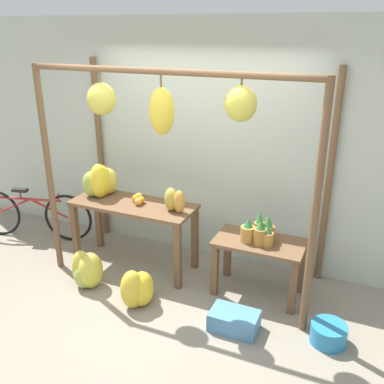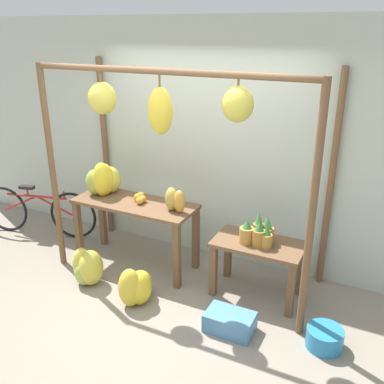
% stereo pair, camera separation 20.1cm
% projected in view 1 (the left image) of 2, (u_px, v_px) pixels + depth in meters
% --- Properties ---
extents(ground_plane, '(20.00, 20.00, 0.00)m').
position_uv_depth(ground_plane, '(150.00, 314.00, 4.27)').
color(ground_plane, gray).
extents(shop_wall_back, '(8.00, 0.08, 2.80)m').
position_uv_depth(shop_wall_back, '(205.00, 144.00, 4.98)').
color(shop_wall_back, '#B7C1B2').
rests_on(shop_wall_back, ground_plane).
extents(stall_awning, '(2.93, 1.13, 2.34)m').
position_uv_depth(stall_awning, '(172.00, 132.00, 4.12)').
color(stall_awning, brown).
rests_on(stall_awning, ground_plane).
extents(display_table_main, '(1.44, 0.56, 0.80)m').
position_uv_depth(display_table_main, '(134.00, 215.00, 4.91)').
color(display_table_main, brown).
rests_on(display_table_main, ground_plane).
extents(display_table_side, '(0.92, 0.51, 0.62)m').
position_uv_depth(display_table_side, '(259.00, 253.00, 4.44)').
color(display_table_side, brown).
rests_on(display_table_side, ground_plane).
extents(banana_pile_on_table, '(0.42, 0.43, 0.41)m').
position_uv_depth(banana_pile_on_table, '(100.00, 181.00, 4.99)').
color(banana_pile_on_table, yellow).
rests_on(banana_pile_on_table, display_table_main).
extents(orange_pile, '(0.16, 0.23, 0.09)m').
position_uv_depth(orange_pile, '(138.00, 199.00, 4.86)').
color(orange_pile, orange).
rests_on(orange_pile, display_table_main).
extents(pineapple_cluster, '(0.34, 0.25, 0.34)m').
position_uv_depth(pineapple_cluster, '(260.00, 232.00, 4.32)').
color(pineapple_cluster, olive).
rests_on(pineapple_cluster, display_table_side).
extents(banana_pile_ground_left, '(0.39, 0.33, 0.43)m').
position_uv_depth(banana_pile_ground_left, '(86.00, 271.00, 4.66)').
color(banana_pile_ground_left, gold).
rests_on(banana_pile_ground_left, ground_plane).
extents(banana_pile_ground_right, '(0.38, 0.51, 0.42)m').
position_uv_depth(banana_pile_ground_right, '(138.00, 288.00, 4.36)').
color(banana_pile_ground_right, yellow).
rests_on(banana_pile_ground_right, ground_plane).
extents(fruit_crate_white, '(0.45, 0.29, 0.18)m').
position_uv_depth(fruit_crate_white, '(234.00, 321.00, 4.02)').
color(fruit_crate_white, '#4C84B2').
rests_on(fruit_crate_white, ground_plane).
extents(blue_bucket, '(0.33, 0.33, 0.18)m').
position_uv_depth(blue_bucket, '(328.00, 334.00, 3.85)').
color(blue_bucket, teal).
rests_on(blue_bucket, ground_plane).
extents(parked_bicycle, '(1.62, 0.44, 0.70)m').
position_uv_depth(parked_bicycle, '(32.00, 214.00, 5.68)').
color(parked_bicycle, black).
rests_on(parked_bicycle, ground_plane).
extents(papaya_pile, '(0.30, 0.22, 0.26)m').
position_uv_depth(papaya_pile, '(174.00, 200.00, 4.59)').
color(papaya_pile, gold).
rests_on(papaya_pile, display_table_main).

